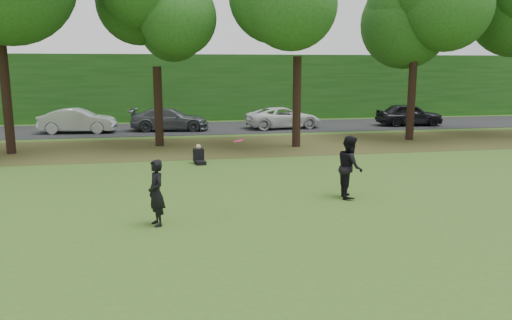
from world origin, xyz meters
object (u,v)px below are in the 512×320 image
(player_left, at_px, (156,193))
(frisbee, at_px, (238,141))
(seated_person, at_px, (199,156))
(player_right, at_px, (350,167))

(player_left, bearing_deg, frisbee, 81.17)
(frisbee, bearing_deg, seated_person, 93.84)
(player_left, bearing_deg, player_right, 86.48)
(player_right, height_order, seated_person, player_right)
(player_left, distance_m, seated_person, 8.49)
(player_right, relative_size, frisbee, 6.67)
(player_right, bearing_deg, frisbee, 120.81)
(player_right, distance_m, seated_person, 7.84)
(player_left, bearing_deg, seated_person, 148.30)
(frisbee, height_order, seated_person, frisbee)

